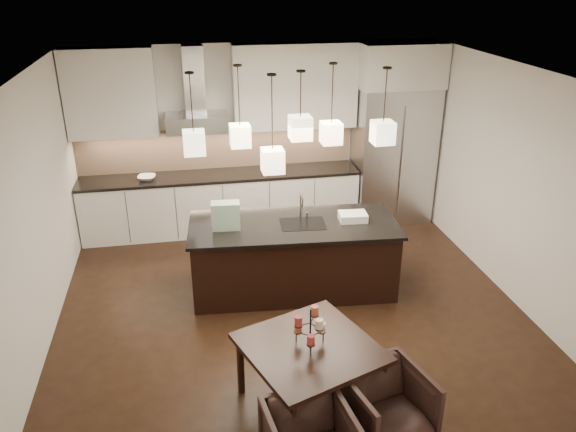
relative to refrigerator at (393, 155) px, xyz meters
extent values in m
cube|color=black|center=(-2.10, -2.38, -1.08)|extent=(5.50, 5.50, 0.02)
cube|color=white|center=(-2.10, -2.38, 1.73)|extent=(5.50, 5.50, 0.02)
cube|color=silver|center=(-2.10, 0.38, 0.32)|extent=(5.50, 0.02, 2.80)
cube|color=silver|center=(-2.10, -5.14, 0.32)|extent=(5.50, 0.02, 2.80)
cube|color=silver|center=(-4.86, -2.38, 0.32)|extent=(0.02, 5.50, 2.80)
cube|color=silver|center=(0.66, -2.38, 0.32)|extent=(0.02, 5.50, 2.80)
cube|color=#B7B7BA|center=(0.00, 0.00, 0.00)|extent=(1.20, 0.72, 2.15)
cube|color=silver|center=(0.00, 0.00, 1.40)|extent=(1.26, 0.72, 0.65)
cube|color=silver|center=(-2.73, 0.05, -0.64)|extent=(4.21, 0.62, 0.88)
cube|color=black|center=(-2.73, 0.05, -0.17)|extent=(4.21, 0.66, 0.04)
cube|color=tan|center=(-2.73, 0.35, 0.16)|extent=(4.21, 0.02, 0.63)
cube|color=silver|center=(-4.20, 0.19, 1.10)|extent=(1.25, 0.35, 1.25)
cube|color=silver|center=(-1.55, 0.19, 1.10)|extent=(1.85, 0.35, 1.25)
cube|color=#B7B7BA|center=(-3.03, 0.10, 0.65)|extent=(0.90, 0.52, 0.24)
cube|color=#B7B7BA|center=(-3.03, 0.21, 1.24)|extent=(0.30, 0.28, 0.96)
imported|color=silver|center=(-3.82, 0.00, -0.12)|extent=(0.29, 0.29, 0.06)
cube|color=black|center=(-1.98, -1.91, -0.64)|extent=(2.56, 1.19, 0.88)
cube|color=black|center=(-1.98, -1.91, -0.18)|extent=(2.65, 1.28, 0.04)
cube|color=#276C39|center=(-2.80, -1.89, 0.01)|extent=(0.35, 0.21, 0.34)
cube|color=silver|center=(-1.24, -1.95, -0.11)|extent=(0.36, 0.27, 0.10)
cylinder|color=beige|center=(-2.12, -3.95, -0.25)|extent=(0.09, 0.09, 0.09)
cylinder|color=#C75B3A|center=(-2.33, -3.92, -0.25)|extent=(0.09, 0.09, 0.09)
cylinder|color=#A5332F|center=(-2.26, -4.12, -0.25)|extent=(0.09, 0.09, 0.09)
cylinder|color=#C75B3A|center=(-2.17, -3.89, -0.10)|extent=(0.09, 0.09, 0.09)
cylinder|color=#A5332F|center=(-2.35, -4.02, -0.10)|extent=(0.09, 0.09, 0.09)
cylinder|color=beige|center=(-2.18, -4.10, -0.10)|extent=(0.09, 0.09, 0.09)
imported|color=black|center=(-1.66, -4.50, -0.75)|extent=(0.84, 0.85, 0.64)
cube|color=beige|center=(-3.12, -1.95, 0.95)|extent=(0.24, 0.24, 0.26)
cube|color=beige|center=(-2.57, -1.58, 0.90)|extent=(0.24, 0.24, 0.26)
cube|color=beige|center=(-1.94, -2.07, 1.09)|extent=(0.24, 0.24, 0.26)
cube|color=beige|center=(-1.47, -1.64, 0.89)|extent=(0.24, 0.24, 0.26)
cube|color=beige|center=(-0.96, -2.05, 0.98)|extent=(0.24, 0.24, 0.26)
cube|color=beige|center=(-2.28, -2.23, 0.78)|extent=(0.24, 0.24, 0.26)
camera|label=1|loc=(-3.21, -8.04, 2.76)|focal=35.00mm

